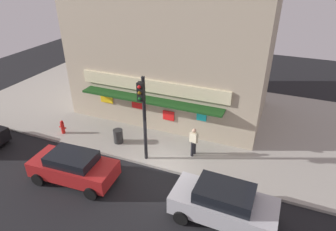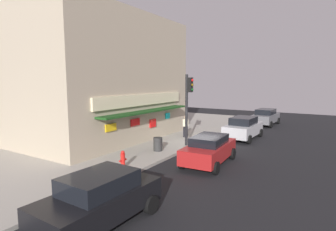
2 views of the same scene
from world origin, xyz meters
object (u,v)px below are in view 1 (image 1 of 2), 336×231
(parked_car_red, at_px, (73,167))
(parked_car_silver, at_px, (223,203))
(traffic_light, at_px, (143,109))
(fire_hydrant, at_px, (63,127))
(trash_can, at_px, (118,136))
(pedestrian, at_px, (194,141))

(parked_car_red, relative_size, parked_car_silver, 0.99)
(traffic_light, bearing_deg, parked_car_red, -134.19)
(fire_hydrant, bearing_deg, traffic_light, -4.87)
(fire_hydrant, relative_size, trash_can, 1.06)
(fire_hydrant, bearing_deg, pedestrian, 6.11)
(traffic_light, relative_size, fire_hydrant, 5.33)
(trash_can, relative_size, parked_car_silver, 0.19)
(fire_hydrant, bearing_deg, trash_can, 6.30)
(trash_can, height_order, parked_car_silver, parked_car_silver)
(trash_can, xyz_separation_m, pedestrian, (4.46, 0.47, 0.49))
(fire_hydrant, height_order, trash_can, fire_hydrant)
(fire_hydrant, bearing_deg, parked_car_silver, -14.88)
(pedestrian, height_order, parked_car_silver, pedestrian)
(pedestrian, relative_size, parked_car_red, 0.39)
(traffic_light, height_order, parked_car_silver, traffic_light)
(pedestrian, relative_size, parked_car_silver, 0.38)
(traffic_light, distance_m, trash_can, 3.54)
(parked_car_silver, bearing_deg, parked_car_red, -177.51)
(pedestrian, bearing_deg, fire_hydrant, -173.89)
(traffic_light, bearing_deg, fire_hydrant, 175.13)
(trash_can, bearing_deg, traffic_light, -22.50)
(traffic_light, xyz_separation_m, pedestrian, (2.26, 1.38, -2.12))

